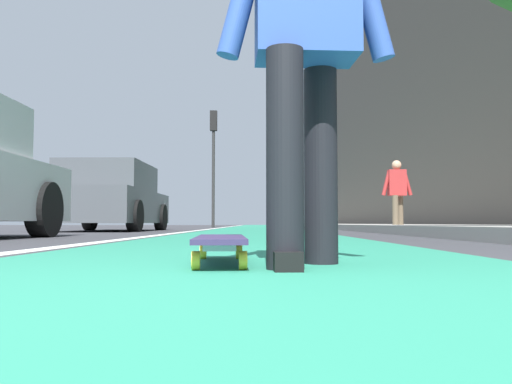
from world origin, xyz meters
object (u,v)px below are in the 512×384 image
Objects in this scene: parked_car_mid at (110,199)px; pedestrian_distant at (397,191)px; traffic_light at (213,147)px; skater_person at (305,31)px; skateboard at (220,242)px.

parked_car_mid is 6.28m from pedestrian_distant.
traffic_light is at bearing -8.97° from parked_car_mid.
skater_person is 0.40× the size of parked_car_mid.
skateboard is 0.56× the size of pedestrian_distant.
pedestrian_distant is at bearing -18.90° from skateboard.
traffic_light is 3.07× the size of pedestrian_distant.
skater_person is at bearing -174.01° from traffic_light.
skater_person is (-0.15, -0.35, 0.84)m from skateboard.
skater_person reaches higher than pedestrian_distant.
skateboard is at bearing 161.10° from pedestrian_distant.
traffic_light reaches higher than parked_car_mid.
skateboard is 9.71m from pedestrian_distant.
traffic_light is 11.08m from pedestrian_distant.
pedestrian_distant is at bearing -16.68° from skater_person.
skater_person is 10.23m from parked_car_mid.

